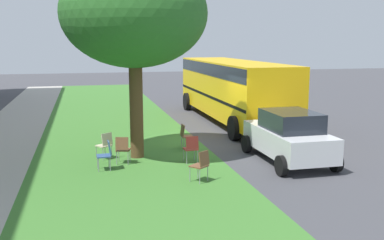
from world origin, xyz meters
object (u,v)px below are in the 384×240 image
(chair_5, at_px, (185,134))
(school_bus, at_px, (232,85))
(chair_0, at_px, (105,144))
(chair_3, at_px, (123,148))
(chair_1, at_px, (201,164))
(chair_2, at_px, (191,147))
(parked_car, at_px, (289,136))
(street_tree, at_px, (134,14))
(chair_4, at_px, (106,153))

(chair_5, relative_size, school_bus, 0.08)
(chair_0, relative_size, chair_3, 1.00)
(chair_1, distance_m, school_bus, 9.63)
(chair_2, bearing_deg, school_bus, -28.36)
(chair_5, xyz_separation_m, parked_car, (-2.53, -2.79, 0.32))
(chair_2, height_order, school_bus, school_bus)
(street_tree, distance_m, parked_car, 6.24)
(chair_3, height_order, chair_4, same)
(chair_2, bearing_deg, chair_1, 174.02)
(school_bus, bearing_deg, chair_5, 144.96)
(street_tree, height_order, chair_1, street_tree)
(chair_3, height_order, parked_car, parked_car)
(chair_5, bearing_deg, parked_car, -132.20)
(chair_4, bearing_deg, chair_2, -86.70)
(chair_2, height_order, chair_3, same)
(chair_0, distance_m, chair_3, 0.88)
(street_tree, bearing_deg, school_bus, -42.87)
(chair_0, height_order, school_bus, school_bus)
(chair_5, bearing_deg, school_bus, -35.04)
(chair_0, bearing_deg, chair_4, 178.17)
(chair_1, relative_size, chair_5, 1.00)
(street_tree, bearing_deg, chair_2, -125.99)
(chair_5, bearing_deg, chair_4, 125.51)
(parked_car, bearing_deg, street_tree, 69.28)
(chair_1, relative_size, chair_4, 1.00)
(chair_0, bearing_deg, chair_1, -141.88)
(parked_car, relative_size, school_bus, 0.36)
(chair_3, relative_size, chair_4, 1.00)
(parked_car, bearing_deg, chair_3, 78.96)
(chair_5, relative_size, parked_car, 0.24)
(chair_2, bearing_deg, parked_car, -101.22)
(chair_0, xyz_separation_m, school_bus, (5.66, -6.28, 1.24))
(street_tree, height_order, chair_0, street_tree)
(chair_1, relative_size, parked_car, 0.24)
(chair_2, distance_m, chair_5, 1.94)
(chair_3, height_order, school_bus, school_bus)
(chair_0, relative_size, chair_5, 1.00)
(chair_4, xyz_separation_m, parked_car, (-0.45, -5.71, 0.32))
(chair_5, bearing_deg, chair_0, 105.49)
(chair_2, height_order, parked_car, parked_car)
(chair_0, height_order, chair_5, same)
(chair_0, xyz_separation_m, chair_2, (-1.13, -2.62, 0.00))
(street_tree, xyz_separation_m, school_bus, (5.64, -5.24, -2.89))
(chair_3, bearing_deg, chair_0, 34.66)
(chair_1, height_order, school_bus, school_bus)
(parked_car, bearing_deg, chair_1, 112.46)
(chair_0, height_order, chair_3, same)
(chair_0, xyz_separation_m, chair_5, (0.80, -2.87, 0.00))
(chair_0, bearing_deg, chair_3, -145.34)
(chair_3, distance_m, parked_car, 5.27)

